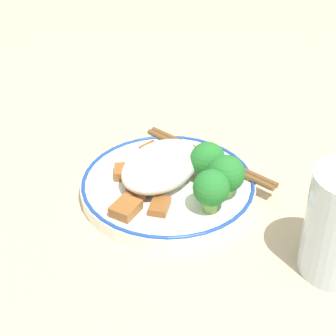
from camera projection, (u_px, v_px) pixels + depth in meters
name	position (u px, v px, depth m)	size (l,w,h in m)	color
ground_plane	(168.00, 192.00, 0.69)	(3.00, 3.00, 0.00)	#C6B28E
plate	(168.00, 186.00, 0.69)	(0.21, 0.21, 0.02)	white
rice_mound	(162.00, 165.00, 0.68)	(0.12, 0.08, 0.04)	white
broccoli_back_left	(211.00, 189.00, 0.62)	(0.04, 0.04, 0.05)	#7FB756
broccoli_back_center	(226.00, 175.00, 0.64)	(0.04, 0.04, 0.05)	#7FB756
broccoli_back_right	(208.00, 160.00, 0.67)	(0.04, 0.04, 0.05)	#7FB756
meat_near_front	(127.00, 172.00, 0.69)	(0.04, 0.04, 0.01)	#995B28
meat_near_left	(153.00, 150.00, 0.73)	(0.03, 0.03, 0.01)	brown
meat_near_right	(135.00, 190.00, 0.66)	(0.04, 0.04, 0.01)	brown
meat_near_back	(160.00, 206.00, 0.64)	(0.04, 0.03, 0.01)	brown
meat_on_rice_edge	(126.00, 208.00, 0.63)	(0.03, 0.03, 0.01)	#995B28
chopsticks	(209.00, 157.00, 0.72)	(0.04, 0.20, 0.01)	brown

